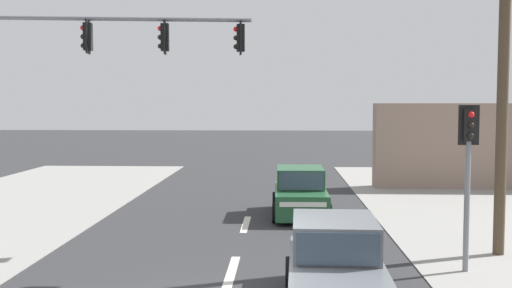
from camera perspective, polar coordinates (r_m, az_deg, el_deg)
lane_dash_mid at (r=13.12m, az=-2.33°, el=-11.99°), size 0.20×2.40×0.01m
lane_dash_far at (r=17.97m, az=-0.99°, el=-7.63°), size 0.20×2.40×0.01m
utility_pole_midground_right at (r=15.13m, az=22.07°, el=9.30°), size 3.78×0.40×9.47m
traffic_signal_mast at (r=15.70m, az=-16.87°, el=6.50°), size 6.85×1.05×6.00m
pedestal_signal_right_kerb at (r=13.35m, az=19.55°, el=-1.39°), size 0.44×0.29×3.56m
hatchback_oncoming_near at (r=10.90m, az=7.52°, el=-11.51°), size 1.85×3.68×1.53m
hatchback_receding_far at (r=19.26m, az=4.23°, el=-4.75°), size 1.81×3.66×1.53m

